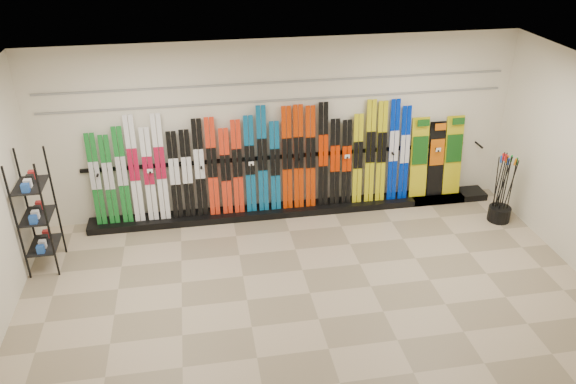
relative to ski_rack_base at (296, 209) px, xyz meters
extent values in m
plane|color=gray|center=(-0.22, -2.28, -0.06)|extent=(8.00, 8.00, 0.00)
plane|color=beige|center=(-0.22, 0.22, 1.44)|extent=(8.00, 0.00, 8.00)
plane|color=silver|center=(-0.22, -2.28, 2.94)|extent=(8.00, 8.00, 0.00)
cube|color=black|center=(0.00, 0.00, 0.00)|extent=(8.00, 0.40, 0.12)
cube|color=#177126|center=(-3.27, 0.03, 0.84)|extent=(0.17, 0.18, 1.56)
cube|color=#177126|center=(-3.07, 0.03, 0.82)|extent=(0.17, 0.17, 1.52)
cube|color=#177126|center=(-2.85, 0.04, 0.88)|extent=(0.17, 0.19, 1.64)
cube|color=silver|center=(-2.66, 0.04, 0.96)|extent=(0.17, 0.21, 1.81)
cube|color=silver|center=(-2.44, 0.03, 0.86)|extent=(0.17, 0.18, 1.59)
cube|color=silver|center=(-2.24, 0.04, 0.96)|extent=(0.17, 0.20, 1.80)
cube|color=black|center=(-2.03, 0.03, 0.81)|extent=(0.17, 0.17, 1.50)
cube|color=black|center=(-1.82, 0.03, 0.82)|extent=(0.17, 0.17, 1.52)
cube|color=black|center=(-1.61, 0.04, 0.90)|extent=(0.17, 0.19, 1.69)
cube|color=red|center=(-1.41, 0.04, 0.91)|extent=(0.17, 0.19, 1.70)
cube|color=red|center=(-1.19, 0.03, 0.81)|extent=(0.17, 0.17, 1.50)
cube|color=red|center=(-0.99, 0.04, 0.87)|extent=(0.17, 0.19, 1.63)
cube|color=#0B5383|center=(-0.78, 0.04, 0.90)|extent=(0.17, 0.19, 1.69)
cube|color=#0B5383|center=(-0.57, 0.05, 0.98)|extent=(0.17, 0.21, 1.84)
cube|color=#0B5383|center=(-0.36, 0.03, 0.84)|extent=(0.17, 0.18, 1.56)
cube|color=#BD2F03|center=(-0.15, 0.04, 0.96)|extent=(0.17, 0.20, 1.80)
cube|color=#BD2F03|center=(0.05, 0.04, 0.97)|extent=(0.17, 0.21, 1.82)
cube|color=#BD2F03|center=(0.25, 0.04, 0.95)|extent=(0.17, 0.20, 1.79)
cube|color=black|center=(0.47, 0.05, 0.98)|extent=(0.17, 0.21, 1.83)
cube|color=black|center=(0.68, 0.03, 0.83)|extent=(0.17, 0.18, 1.54)
cube|color=black|center=(0.89, 0.03, 0.81)|extent=(0.17, 0.17, 1.51)
cube|color=gold|center=(1.09, 0.03, 0.86)|extent=(0.17, 0.18, 1.60)
cube|color=gold|center=(1.30, 0.05, 0.97)|extent=(0.17, 0.21, 1.83)
cube|color=gold|center=(1.51, 0.04, 0.96)|extent=(0.17, 0.20, 1.79)
cube|color=#0022A9|center=(1.72, 0.04, 0.97)|extent=(0.17, 0.21, 1.81)
cube|color=#0022A9|center=(1.93, 0.04, 0.90)|extent=(0.17, 0.19, 1.69)
cube|color=gold|center=(2.23, 0.07, 0.78)|extent=(0.31, 0.22, 1.44)
cube|color=black|center=(2.54, 0.06, 0.73)|extent=(0.29, 0.21, 1.35)
cube|color=gold|center=(2.87, 0.07, 0.77)|extent=(0.32, 0.22, 1.43)
cube|color=black|center=(-3.97, -0.92, 0.84)|extent=(0.40, 0.60, 1.80)
cylinder|color=black|center=(3.38, -0.87, 0.07)|extent=(0.37, 0.37, 0.25)
cylinder|color=black|center=(3.31, -0.75, 0.55)|extent=(0.14, 0.15, 1.17)
cylinder|color=black|center=(3.41, -0.97, 0.55)|extent=(0.06, 0.15, 1.17)
cylinder|color=black|center=(3.24, -0.83, 0.55)|extent=(0.13, 0.07, 1.18)
cylinder|color=black|center=(3.42, -0.84, 0.55)|extent=(0.11, 0.16, 1.17)
cylinder|color=black|center=(3.35, -0.82, 0.55)|extent=(0.07, 0.12, 1.18)
cylinder|color=black|center=(3.34, -0.86, 0.55)|extent=(0.13, 0.09, 1.18)
cylinder|color=black|center=(3.31, -0.94, 0.55)|extent=(0.06, 0.08, 1.18)
cylinder|color=black|center=(3.46, -0.94, 0.55)|extent=(0.07, 0.09, 1.18)
cylinder|color=black|center=(3.34, -0.78, 0.55)|extent=(0.13, 0.14, 1.17)
cube|color=gray|center=(-0.22, 0.20, 1.94)|extent=(7.60, 0.02, 0.03)
cube|color=gray|center=(-0.22, 0.20, 2.24)|extent=(7.60, 0.02, 0.03)
camera|label=1|loc=(-1.61, -8.42, 4.90)|focal=35.00mm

